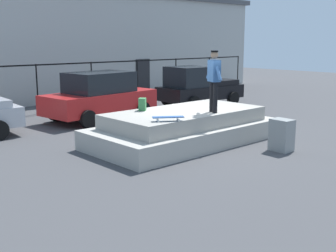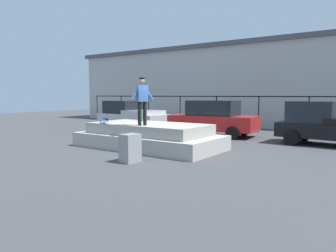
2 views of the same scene
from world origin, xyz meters
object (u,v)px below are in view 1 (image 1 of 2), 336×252
object	(u,v)px
backpack	(142,104)
utility_box	(282,135)
skateboarder	(214,77)
car_black_pickup_far	(198,86)
car_red_sedan_mid	(100,96)
skateboard	(168,117)

from	to	relation	value
backpack	utility_box	world-z (taller)	backpack
utility_box	skateboarder	bearing A→B (deg)	122.17
car_black_pickup_far	utility_box	size ratio (longest dim) A/B	4.67
backpack	car_red_sedan_mid	world-z (taller)	car_red_sedan_mid
skateboard	car_black_pickup_far	size ratio (longest dim) A/B	0.19
backpack	utility_box	bearing A→B (deg)	-98.09
skateboard	backpack	bearing A→B (deg)	71.62
car_red_sedan_mid	utility_box	distance (m)	7.65
car_red_sedan_mid	backpack	bearing A→B (deg)	-106.84
skateboarder	backpack	bearing A→B (deg)	128.50
backpack	car_black_pickup_far	distance (m)	7.82
skateboarder	backpack	distance (m)	2.28
skateboarder	car_black_pickup_far	world-z (taller)	skateboarder
skateboard	backpack	xyz separation A→B (m)	(0.59, 1.79, 0.09)
skateboard	backpack	distance (m)	1.88
car_red_sedan_mid	utility_box	size ratio (longest dim) A/B	5.13
skateboard	car_black_pickup_far	bearing A→B (deg)	38.69
skateboard	car_red_sedan_mid	world-z (taller)	car_red_sedan_mid
skateboarder	utility_box	bearing A→B (deg)	-61.51
skateboard	utility_box	world-z (taller)	skateboard
skateboarder	car_red_sedan_mid	bearing A→B (deg)	90.52
car_black_pickup_far	skateboarder	bearing A→B (deg)	-133.29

